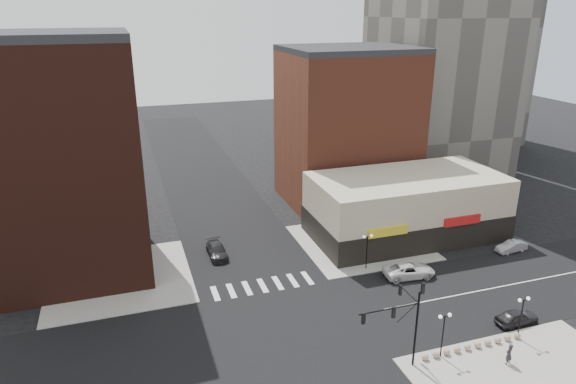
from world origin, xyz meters
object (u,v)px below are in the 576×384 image
street_lamp_se_a (444,324)px  dark_sedan_north (217,251)px  street_lamp_ne (367,243)px  silver_sedan (511,247)px  pedestrian (509,354)px  white_suv (409,270)px  dark_sedan_east (517,317)px  street_lamp_se_b (523,308)px  traffic_signal (404,314)px

street_lamp_se_a → dark_sedan_north: street_lamp_se_a is taller
street_lamp_ne → silver_sedan: (18.73, -1.50, -2.63)m
dark_sedan_north → pedestrian: 33.20m
street_lamp_ne → dark_sedan_north: size_ratio=0.83×
street_lamp_ne → white_suv: street_lamp_ne is taller
white_suv → dark_sedan_north: (-19.11, 11.55, -0.07)m
dark_sedan_north → white_suv: bearing=-31.8°
white_suv → dark_sedan_east: 12.03m
white_suv → silver_sedan: size_ratio=1.43×
street_lamp_se_b → dark_sedan_north: 33.33m
street_lamp_se_a → street_lamp_se_b: same height
traffic_signal → dark_sedan_east: size_ratio=1.87×
street_lamp_se_a → dark_sedan_east: street_lamp_se_a is taller
dark_sedan_east → pedestrian: 6.69m
street_lamp_se_b → silver_sedan: bearing=51.0°
street_lamp_ne → silver_sedan: bearing=-4.6°
silver_sedan → dark_sedan_east: bearing=-43.8°
street_lamp_se_a → pedestrian: (4.73, -2.59, -2.21)m
silver_sedan → pedestrian: bearing=-46.0°
silver_sedan → dark_sedan_north: dark_sedan_north is taller
street_lamp_ne → pedestrian: bearing=-78.6°
pedestrian → street_lamp_ne: bearing=-94.8°
street_lamp_se_b → white_suv: 13.64m
traffic_signal → dark_sedan_north: traffic_signal is taller
street_lamp_ne → pedestrian: street_lamp_ne is taller
street_lamp_se_b → dark_sedan_east: (1.59, 2.00, -2.58)m
traffic_signal → street_lamp_ne: bearing=73.3°
street_lamp_se_b → traffic_signal: bearing=179.2°
silver_sedan → dark_sedan_north: bearing=-111.2°
white_suv → dark_sedan_east: bearing=-150.5°
silver_sedan → dark_sedan_north: size_ratio=0.80×
traffic_signal → pedestrian: 9.74m
traffic_signal → pedestrian: traffic_signal is taller
silver_sedan → pedestrian: (-15.00, -17.09, 0.42)m
street_lamp_ne → silver_sedan: street_lamp_ne is taller
street_lamp_ne → dark_sedan_east: street_lamp_ne is taller
silver_sedan → dark_sedan_north: 35.56m
street_lamp_se_b → silver_sedan: 18.83m
dark_sedan_east → pedestrian: size_ratio=2.18×
traffic_signal → white_suv: bearing=56.5°
traffic_signal → dark_sedan_east: 14.13m
street_lamp_se_b → silver_sedan: size_ratio=1.04×
street_lamp_se_a → dark_sedan_north: 28.58m
street_lamp_se_a → silver_sedan: street_lamp_se_a is taller
street_lamp_ne → white_suv: 5.39m
street_lamp_se_a → silver_sedan: size_ratio=1.04×
silver_sedan → dark_sedan_north: (-34.11, 10.06, 0.07)m
traffic_signal → street_lamp_se_a: bearing=-2.6°
street_lamp_se_a → white_suv: (4.73, 13.01, -2.50)m
pedestrian → street_lamp_se_a: bearing=-44.8°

